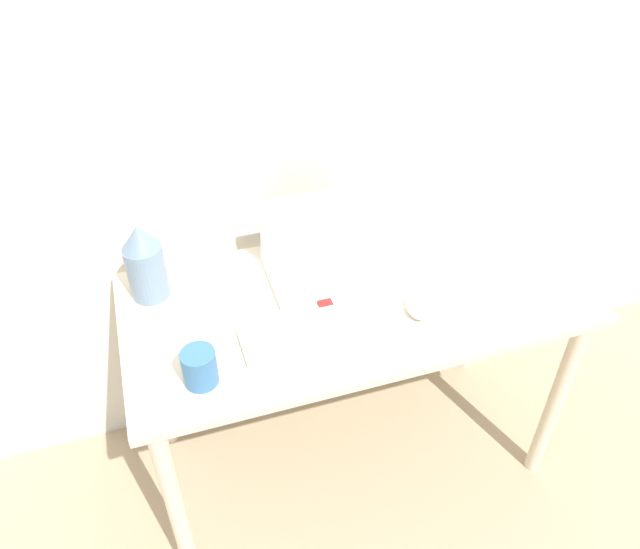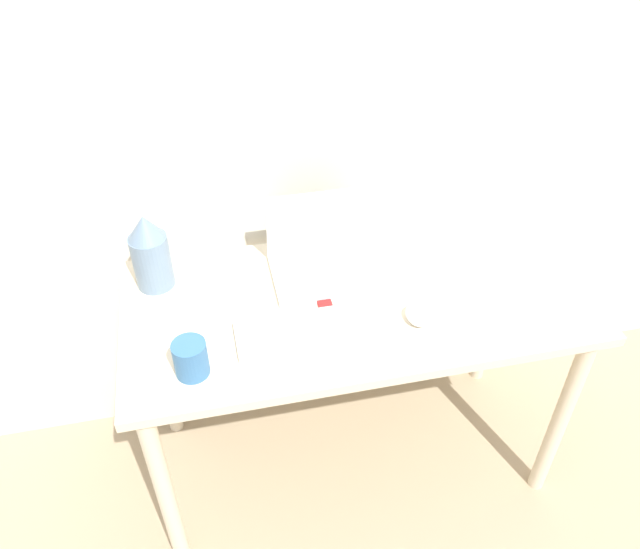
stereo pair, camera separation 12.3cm
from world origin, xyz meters
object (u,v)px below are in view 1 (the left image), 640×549
at_px(laptop, 320,254).
at_px(mouse, 418,309).
at_px(keyboard, 316,330).
at_px(mug, 200,367).
at_px(mp3_player, 326,304).
at_px(vase, 145,262).

bearing_deg(laptop, mouse, -54.37).
distance_m(keyboard, mug, 0.33).
relative_size(mp3_player, mug, 0.64).
xyz_separation_m(mouse, mug, (-0.60, -0.06, 0.03)).
xyz_separation_m(laptop, keyboard, (-0.09, -0.26, -0.04)).
relative_size(keyboard, mug, 4.15).
bearing_deg(mouse, keyboard, 177.15).
distance_m(keyboard, mp3_player, 0.11).
bearing_deg(laptop, vase, 175.99).
bearing_deg(mouse, laptop, 125.63).
distance_m(laptop, vase, 0.50).
distance_m(keyboard, vase, 0.51).
bearing_deg(laptop, mug, -141.07).
distance_m(vase, mug, 0.38).
height_order(keyboard, mug, mug).
bearing_deg(vase, mouse, -24.02).
xyz_separation_m(keyboard, mouse, (0.29, -0.01, 0.01)).
bearing_deg(mp3_player, laptop, 77.58).
relative_size(vase, mp3_player, 3.75).
bearing_deg(mouse, mug, -174.43).
distance_m(laptop, mouse, 0.34).
relative_size(mouse, mug, 0.88).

